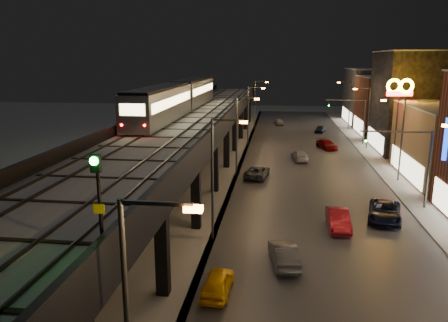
{
  "coord_description": "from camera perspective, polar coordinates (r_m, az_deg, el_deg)",
  "views": [
    {
      "loc": [
        3.88,
        -16.8,
        13.01
      ],
      "look_at": [
        -0.38,
        17.19,
        5.0
      ],
      "focal_mm": 35.0,
      "sensor_mm": 36.0,
      "label": 1
    }
  ],
  "objects": [
    {
      "name": "building_d",
      "position": [
        68.11,
        24.49,
        7.0
      ],
      "size": [
        12.2,
        13.2,
        14.16
      ],
      "color": "black",
      "rests_on": "ground"
    },
    {
      "name": "traffic_light_rig_a",
      "position": [
        41.48,
        23.73,
        0.19
      ],
      "size": [
        6.1,
        0.34,
        7.0
      ],
      "color": "#38383A",
      "rests_on": "ground"
    },
    {
      "name": "streetlight_left_3",
      "position": [
        66.4,
        3.4,
        6.42
      ],
      "size": [
        2.57,
        0.28,
        9.0
      ],
      "color": "#38383A",
      "rests_on": "ground"
    },
    {
      "name": "streetlight_left_4",
      "position": [
        84.27,
        4.23,
        7.84
      ],
      "size": [
        2.57,
        0.28,
        9.0
      ],
      "color": "#38383A",
      "rests_on": "ground"
    },
    {
      "name": "car_near_white",
      "position": [
        29.03,
        7.81,
        -12.03
      ],
      "size": [
        2.19,
        4.53,
        1.43
      ],
      "primitive_type": "imported",
      "rotation": [
        0.0,
        0.0,
        3.3
      ],
      "color": "#4C4D4F",
      "rests_on": "ground"
    },
    {
      "name": "streetlight_right_2",
      "position": [
        50.11,
        21.95,
        3.28
      ],
      "size": [
        2.56,
        0.28,
        9.0
      ],
      "color": "#38383A",
      "rests_on": "ground"
    },
    {
      "name": "building_f",
      "position": [
        95.25,
        19.51,
        7.94
      ],
      "size": [
        12.2,
        16.2,
        11.16
      ],
      "color": "#3D3D40",
      "rests_on": "ground"
    },
    {
      "name": "streetlight_right_4",
      "position": [
        85.14,
        15.93,
        7.43
      ],
      "size": [
        2.56,
        0.28,
        9.0
      ],
      "color": "#38383A",
      "rests_on": "ground"
    },
    {
      "name": "sign_mcdonalds",
      "position": [
        56.08,
        21.94,
        8.02
      ],
      "size": [
        3.22,
        0.62,
        10.8
      ],
      "color": "#38383A",
      "rests_on": "ground"
    },
    {
      "name": "under_viaduct_pavement",
      "position": [
        54.31,
        -3.54,
        -0.69
      ],
      "size": [
        11.0,
        120.0,
        0.06
      ],
      "primitive_type": "cube",
      "color": "#9FA1A8",
      "rests_on": "ground"
    },
    {
      "name": "car_mid_dark",
      "position": [
        58.0,
        9.85,
        0.66
      ],
      "size": [
        2.36,
        4.64,
        1.29
      ],
      "primitive_type": "imported",
      "rotation": [
        0.0,
        0.0,
        3.27
      ],
      "color": "#B5B4C2",
      "rests_on": "ground"
    },
    {
      "name": "elevated_viaduct",
      "position": [
        50.19,
        -4.3,
        4.65
      ],
      "size": [
        9.0,
        100.0,
        6.3
      ],
      "color": "black",
      "rests_on": "ground"
    },
    {
      "name": "streetlight_left_0",
      "position": [
        14.78,
        -11.57,
        -18.9
      ],
      "size": [
        2.57,
        0.28,
        9.0
      ],
      "color": "#38383A",
      "rests_on": "ground"
    },
    {
      "name": "rail_signal",
      "position": [
        15.27,
        -16.22,
        -2.69
      ],
      "size": [
        0.38,
        0.45,
        3.32
      ],
      "color": "black",
      "rests_on": "viaduct_trackbed"
    },
    {
      "name": "viaduct_trackbed",
      "position": [
        50.2,
        -4.3,
        5.55
      ],
      "size": [
        8.4,
        100.0,
        0.32
      ],
      "color": "#B2B7C1",
      "rests_on": "elevated_viaduct"
    },
    {
      "name": "car_onc_white",
      "position": [
        66.18,
        13.26,
        2.06
      ],
      "size": [
        3.3,
        4.98,
        1.34
      ],
      "primitive_type": "imported",
      "rotation": [
        0.0,
        0.0,
        0.34
      ],
      "color": "#680506",
      "rests_on": "ground"
    },
    {
      "name": "subway_train",
      "position": [
        55.67,
        -5.79,
        8.37
      ],
      "size": [
        3.03,
        36.57,
        3.62
      ],
      "color": "gray",
      "rests_on": "viaduct_trackbed"
    },
    {
      "name": "car_far_white",
      "position": [
        88.8,
        7.12,
        5.07
      ],
      "size": [
        2.38,
        4.15,
        1.33
      ],
      "primitive_type": "imported",
      "rotation": [
        0.0,
        0.0,
        3.36
      ],
      "color": "#9A9A9A",
      "rests_on": "ground"
    },
    {
      "name": "streetlight_right_3",
      "position": [
        67.49,
        18.17,
        5.9
      ],
      "size": [
        2.56,
        0.28,
        9.0
      ],
      "color": "#38383A",
      "rests_on": "ground"
    },
    {
      "name": "road_surface",
      "position": [
        53.53,
        10.81,
        -1.11
      ],
      "size": [
        17.0,
        120.0,
        0.06
      ],
      "primitive_type": "cube",
      "color": "#46474D",
      "rests_on": "ground"
    },
    {
      "name": "car_onc_red",
      "position": [
        80.9,
        12.44,
        4.06
      ],
      "size": [
        2.42,
        3.97,
        1.26
      ],
      "primitive_type": "imported",
      "rotation": [
        0.0,
        0.0,
        -0.27
      ],
      "color": "#101732",
      "rests_on": "ground"
    },
    {
      "name": "streetlight_left_1",
      "position": [
        31.1,
        -1.04,
        -1.32
      ],
      "size": [
        2.57,
        0.28,
        9.0
      ],
      "color": "#38383A",
      "rests_on": "ground"
    },
    {
      "name": "car_mid_silver",
      "position": [
        49.03,
        4.36,
        -1.44
      ],
      "size": [
        2.92,
        5.17,
        1.36
      ],
      "primitive_type": "imported",
      "rotation": [
        0.0,
        0.0,
        3.0
      ],
      "color": "#44474D",
      "rests_on": "ground"
    },
    {
      "name": "car_onc_dark",
      "position": [
        38.4,
        20.26,
        -6.3
      ],
      "size": [
        3.63,
        5.85,
        1.51
      ],
      "primitive_type": "imported",
      "rotation": [
        0.0,
        0.0,
        -0.22
      ],
      "color": "black",
      "rests_on": "ground"
    },
    {
      "name": "car_onc_silver",
      "position": [
        35.54,
        14.69,
        -7.48
      ],
      "size": [
        1.59,
        4.51,
        1.49
      ],
      "primitive_type": "imported",
      "rotation": [
        0.0,
        0.0,
        0.0
      ],
      "color": "maroon",
      "rests_on": "ground"
    },
    {
      "name": "viaduct_parapet_streetside",
      "position": [
        49.5,
        0.68,
        6.01
      ],
      "size": [
        0.3,
        100.0,
        1.1
      ],
      "primitive_type": "cube",
      "color": "black",
      "rests_on": "elevated_viaduct"
    },
    {
      "name": "sidewalk_right",
      "position": [
        55.1,
        21.24,
        -1.33
      ],
      "size": [
        4.0,
        120.0,
        0.14
      ],
      "primitive_type": "cube",
      "color": "#9FA1A8",
      "rests_on": "ground"
    },
    {
      "name": "car_taxi",
      "position": [
        25.6,
        -0.82,
        -15.73
      ],
      "size": [
        1.69,
        3.83,
        1.28
      ],
      "primitive_type": "imported",
      "rotation": [
        0.0,
        0.0,
        3.09
      ],
      "color": "#FFBA08",
      "rests_on": "ground"
    },
    {
      "name": "viaduct_parapet_far",
      "position": [
        51.21,
        -9.09,
        6.09
      ],
      "size": [
        0.3,
        100.0,
        1.1
      ],
      "primitive_type": "cube",
      "color": "black",
      "rests_on": "elevated_viaduct"
    },
    {
      "name": "traffic_light_rig_b",
      "position": [
        70.35,
        16.96,
        5.65
      ],
      "size": [
        6.1,
        0.34,
        7.0
      ],
      "color": "#38383A",
      "rests_on": "ground"
    },
    {
      "name": "building_e",
      "position": [
        81.71,
        21.51,
        6.69
      ],
      "size": [
        12.2,
        12.2,
        10.16
      ],
      "color": "brown",
      "rests_on": "ground"
    },
    {
      "name": "streetlight_left_2",
      "position": [
        48.62,
        1.98,
        3.95
      ],
      "size": [
        2.57,
        0.28,
        9.0
      ],
      "color": "#38383A",
      "rests_on": "ground"
    }
  ]
}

